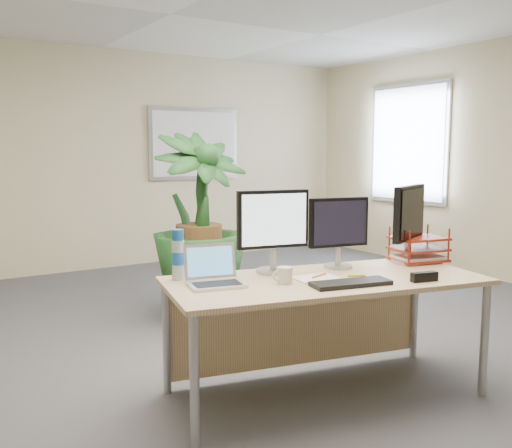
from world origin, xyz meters
TOP-DOWN VIEW (x-y plane):
  - floor at (0.00, 0.00)m, footprint 8.00×8.00m
  - back_wall at (0.00, 4.00)m, footprint 7.00×0.04m
  - whiteboard at (1.20, 3.97)m, footprint 1.30×0.04m
  - window at (3.47, 2.30)m, footprint 0.04×1.30m
  - desk at (-0.09, -0.29)m, footprint 2.01×1.18m
  - floor_plant at (-0.03, 1.44)m, footprint 0.96×0.96m
  - monitor_left at (-0.29, -0.09)m, footprint 0.46×0.21m
  - monitor_right at (0.15, -0.19)m, footprint 0.41×0.19m
  - monitor_dark at (0.65, -0.33)m, footprint 0.45×0.22m
  - laptop at (-0.74, -0.16)m, footprint 0.35×0.33m
  - keyboard at (-0.11, -0.60)m, footprint 0.48×0.25m
  - coffee_mug at (-0.39, -0.36)m, footprint 0.12×0.08m
  - spiral_notebook at (-0.18, -0.37)m, footprint 0.28×0.23m
  - orange_pen at (-0.15, -0.37)m, footprint 0.14×0.06m
  - yellow_highlighter at (0.07, -0.45)m, footprint 0.10×0.06m
  - water_bottle at (-0.86, 0.06)m, footprint 0.08×0.08m
  - letter_tray at (0.74, -0.33)m, footprint 0.39×0.33m
  - stapler at (0.32, -0.76)m, footprint 0.17×0.08m

SIDE VIEW (x-z plane):
  - floor at x=0.00m, z-range 0.00..0.00m
  - desk at x=-0.09m, z-range 0.21..0.93m
  - spiral_notebook at x=-0.18m, z-range 0.72..0.73m
  - yellow_highlighter at x=0.07m, z-range 0.72..0.74m
  - keyboard at x=-0.11m, z-range 0.72..0.75m
  - orange_pen at x=-0.15m, z-range 0.74..0.75m
  - floor_plant at x=-0.03m, z-range 0.00..1.50m
  - stapler at x=0.32m, z-range 0.72..0.78m
  - coffee_mug at x=-0.39m, z-range 0.72..0.82m
  - laptop at x=-0.74m, z-range 0.67..0.89m
  - letter_tray at x=0.74m, z-range 0.72..0.88m
  - water_bottle at x=-0.86m, z-range 0.72..1.01m
  - monitor_right at x=0.15m, z-range 0.76..1.21m
  - monitor_left at x=-0.29m, z-range 0.76..1.27m
  - monitor_dark at x=0.65m, z-range 0.76..1.28m
  - back_wall at x=0.00m, z-range 0.00..2.70m
  - whiteboard at x=1.20m, z-range 1.07..2.02m
  - window at x=3.47m, z-range 0.77..2.33m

